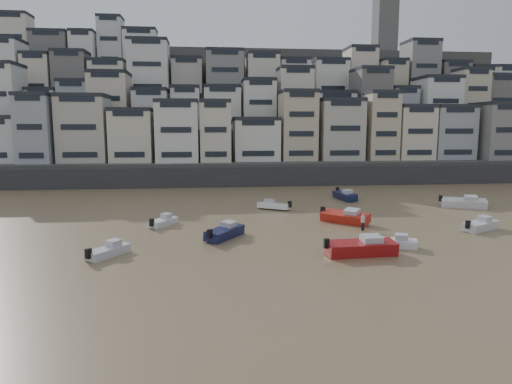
{
  "coord_description": "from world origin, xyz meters",
  "views": [
    {
      "loc": [
        1.89,
        -16.35,
        10.81
      ],
      "look_at": [
        6.82,
        30.0,
        4.0
      ],
      "focal_mm": 32.0,
      "sensor_mm": 36.0,
      "label": 1
    }
  ],
  "objects": [
    {
      "name": "harbor_wall",
      "position": [
        10.0,
        65.0,
        1.75
      ],
      "size": [
        140.0,
        3.0,
        3.5
      ],
      "primitive_type": "cube",
      "color": "#38383A",
      "rests_on": "ground"
    },
    {
      "name": "hillside",
      "position": [
        14.73,
        104.84,
        13.01
      ],
      "size": [
        141.04,
        66.0,
        50.0
      ],
      "color": "#4C4C47",
      "rests_on": "ground"
    },
    {
      "name": "boat_a",
      "position": [
        14.61,
        19.67,
        0.88
      ],
      "size": [
        6.58,
        2.52,
        1.76
      ],
      "primitive_type": null,
      "rotation": [
        0.0,
        0.0,
        0.06
      ],
      "color": "maroon",
      "rests_on": "ground"
    },
    {
      "name": "boat_b",
      "position": [
        18.41,
        21.82,
        0.58
      ],
      "size": [
        4.46,
        2.89,
        1.16
      ],
      "primitive_type": null,
      "rotation": [
        0.0,
        0.0,
        -0.39
      ],
      "color": "white",
      "rests_on": "ground"
    },
    {
      "name": "boat_c",
      "position": [
        3.44,
        26.9,
        0.76
      ],
      "size": [
        4.59,
        5.63,
        1.51
      ],
      "primitive_type": null,
      "rotation": [
        0.0,
        0.0,
        0.98
      ],
      "color": "#141840",
      "rests_on": "ground"
    },
    {
      "name": "boat_d",
      "position": [
        30.1,
        27.38,
        0.7
      ],
      "size": [
        5.34,
        4.0,
        1.41
      ],
      "primitive_type": null,
      "rotation": [
        0.0,
        0.0,
        0.51
      ],
      "color": "silver",
      "rests_on": "ground"
    },
    {
      "name": "boat_e",
      "position": [
        17.07,
        32.28,
        0.82
      ],
      "size": [
        5.67,
        5.56,
        1.63
      ],
      "primitive_type": null,
      "rotation": [
        0.0,
        0.0,
        -0.77
      ],
      "color": "#B02015",
      "rests_on": "ground"
    },
    {
      "name": "boat_f",
      "position": [
        -3.0,
        33.04,
        0.57
      ],
      "size": [
        3.34,
        4.29,
        1.14
      ],
      "primitive_type": null,
      "rotation": [
        0.0,
        0.0,
        1.03
      ],
      "color": "silver",
      "rests_on": "ground"
    },
    {
      "name": "boat_g",
      "position": [
        35.63,
        40.01,
        0.83
      ],
      "size": [
        6.39,
        4.16,
        1.66
      ],
      "primitive_type": null,
      "rotation": [
        0.0,
        0.0,
        -0.39
      ],
      "color": "silver",
      "rests_on": "ground"
    },
    {
      "name": "boat_h",
      "position": [
        10.38,
        41.41,
        0.63
      ],
      "size": [
        4.77,
        3.68,
        1.27
      ],
      "primitive_type": null,
      "rotation": [
        0.0,
        0.0,
        2.6
      ],
      "color": "white",
      "rests_on": "ground"
    },
    {
      "name": "boat_i",
      "position": [
        21.93,
        48.23,
        0.8
      ],
      "size": [
        2.63,
        6.08,
        1.61
      ],
      "primitive_type": null,
      "rotation": [
        0.0,
        0.0,
        -1.45
      ],
      "color": "#121839",
      "rests_on": "ground"
    },
    {
      "name": "boat_j",
      "position": [
        -6.45,
        21.63,
        0.6
      ],
      "size": [
        3.69,
        4.43,
        1.2
      ],
      "primitive_type": null,
      "rotation": [
        0.0,
        0.0,
        0.96
      ],
      "color": "silver",
      "rests_on": "ground"
    },
    {
      "name": "person_pink",
      "position": [
        17.85,
        28.58,
        0.87
      ],
      "size": [
        0.44,
        0.44,
        1.74
      ],
      "primitive_type": null,
      "color": "#D8A399",
      "rests_on": "ground"
    }
  ]
}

